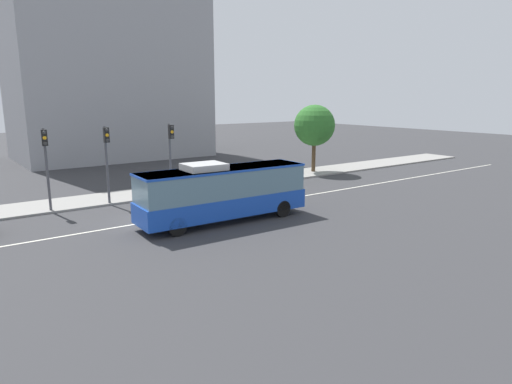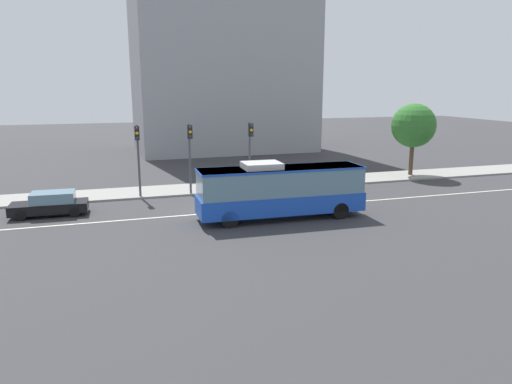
{
  "view_description": "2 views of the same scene",
  "coord_description": "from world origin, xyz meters",
  "px_view_note": "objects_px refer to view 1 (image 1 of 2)",
  "views": [
    {
      "loc": [
        -9.56,
        -23.54,
        6.99
      ],
      "look_at": [
        4.51,
        -3.86,
        1.84
      ],
      "focal_mm": 31.18,
      "sensor_mm": 36.0,
      "label": 1
    },
    {
      "loc": [
        -6.4,
        -28.38,
        7.81
      ],
      "look_at": [
        1.62,
        -2.8,
        1.83
      ],
      "focal_mm": 33.44,
      "sensor_mm": 36.0,
      "label": 2
    }
  ],
  "objects_px": {
    "traffic_light_mid_block": "(107,152)",
    "street_tree_kerbside_left": "(314,126)",
    "sedan_beige": "(252,182)",
    "traffic_light_far_corner": "(46,156)",
    "transit_bus": "(223,191)",
    "traffic_light_near_corner": "(171,147)"
  },
  "relations": [
    {
      "from": "sedan_beige",
      "to": "traffic_light_mid_block",
      "type": "distance_m",
      "value": 10.84
    },
    {
      "from": "traffic_light_mid_block",
      "to": "transit_bus",
      "type": "bearing_deg",
      "value": 26.13
    },
    {
      "from": "sedan_beige",
      "to": "traffic_light_far_corner",
      "type": "bearing_deg",
      "value": -5.05
    },
    {
      "from": "sedan_beige",
      "to": "street_tree_kerbside_left",
      "type": "height_order",
      "value": "street_tree_kerbside_left"
    },
    {
      "from": "transit_bus",
      "to": "traffic_light_far_corner",
      "type": "bearing_deg",
      "value": 135.92
    },
    {
      "from": "transit_bus",
      "to": "street_tree_kerbside_left",
      "type": "height_order",
      "value": "street_tree_kerbside_left"
    },
    {
      "from": "traffic_light_mid_block",
      "to": "sedan_beige",
      "type": "bearing_deg",
      "value": 78.73
    },
    {
      "from": "traffic_light_far_corner",
      "to": "traffic_light_near_corner",
      "type": "bearing_deg",
      "value": 94.2
    },
    {
      "from": "traffic_light_mid_block",
      "to": "street_tree_kerbside_left",
      "type": "bearing_deg",
      "value": 93.46
    },
    {
      "from": "transit_bus",
      "to": "traffic_light_far_corner",
      "type": "distance_m",
      "value": 11.12
    },
    {
      "from": "traffic_light_far_corner",
      "to": "transit_bus",
      "type": "bearing_deg",
      "value": 49.11
    },
    {
      "from": "traffic_light_mid_block",
      "to": "traffic_light_far_corner",
      "type": "height_order",
      "value": "same"
    },
    {
      "from": "traffic_light_near_corner",
      "to": "traffic_light_far_corner",
      "type": "relative_size",
      "value": 1.0
    },
    {
      "from": "transit_bus",
      "to": "sedan_beige",
      "type": "distance_m",
      "value": 8.7
    },
    {
      "from": "sedan_beige",
      "to": "traffic_light_near_corner",
      "type": "bearing_deg",
      "value": -14.69
    },
    {
      "from": "sedan_beige",
      "to": "transit_bus",
      "type": "bearing_deg",
      "value": 46.38
    },
    {
      "from": "sedan_beige",
      "to": "traffic_light_near_corner",
      "type": "relative_size",
      "value": 0.88
    },
    {
      "from": "traffic_light_far_corner",
      "to": "street_tree_kerbside_left",
      "type": "relative_size",
      "value": 0.82
    },
    {
      "from": "sedan_beige",
      "to": "traffic_light_far_corner",
      "type": "height_order",
      "value": "traffic_light_far_corner"
    },
    {
      "from": "traffic_light_mid_block",
      "to": "street_tree_kerbside_left",
      "type": "relative_size",
      "value": 0.82
    },
    {
      "from": "transit_bus",
      "to": "traffic_light_mid_block",
      "type": "bearing_deg",
      "value": 119.41
    },
    {
      "from": "sedan_beige",
      "to": "traffic_light_far_corner",
      "type": "relative_size",
      "value": 0.88
    }
  ]
}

